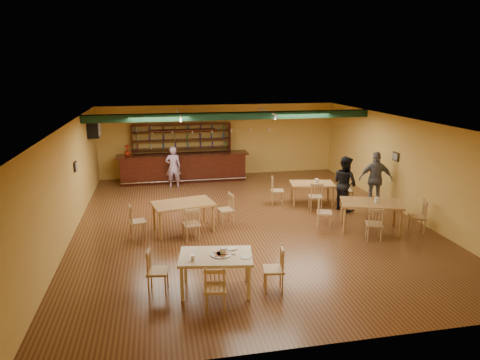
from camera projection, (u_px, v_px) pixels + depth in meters
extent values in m
plane|color=#532B17|center=(249.00, 222.00, 12.81)|extent=(12.00, 12.00, 0.00)
cube|color=black|center=(232.00, 116.00, 14.74)|extent=(10.00, 0.30, 0.25)
cube|color=silver|center=(179.00, 113.00, 14.96)|extent=(0.05, 2.50, 0.05)
cube|color=silver|center=(267.00, 111.00, 15.55)|extent=(0.05, 2.50, 0.05)
cube|color=silver|center=(94.00, 129.00, 15.31)|extent=(0.34, 0.70, 0.48)
cube|color=black|center=(75.00, 166.00, 12.40)|extent=(0.04, 0.34, 0.28)
cube|color=black|center=(396.00, 157.00, 13.78)|extent=(0.04, 0.34, 0.28)
cube|color=black|center=(184.00, 168.00, 17.26)|extent=(5.24, 0.85, 1.13)
cube|color=black|center=(182.00, 151.00, 17.71)|extent=(4.06, 0.40, 2.28)
imported|color=#A2230F|center=(127.00, 151.00, 16.66)|extent=(0.32, 0.32, 0.44)
cube|color=olive|center=(312.00, 193.00, 14.45)|extent=(1.57, 1.11, 0.72)
cube|color=olive|center=(183.00, 217.00, 12.02)|extent=(1.83, 1.31, 0.83)
cube|color=olive|center=(370.00, 216.00, 12.07)|extent=(1.89, 1.49, 0.83)
cube|color=beige|center=(216.00, 273.00, 8.76)|extent=(1.61, 1.17, 0.79)
cylinder|color=silver|center=(221.00, 254.00, 8.68)|extent=(0.51, 0.51, 0.01)
cylinder|color=#EAE5C6|center=(193.00, 258.00, 8.41)|extent=(0.08, 0.08, 0.11)
cube|color=white|center=(232.00, 249.00, 8.92)|extent=(0.23, 0.19, 0.03)
cube|color=silver|center=(228.00, 252.00, 8.75)|extent=(0.28, 0.30, 0.00)
cylinder|color=white|center=(246.00, 257.00, 8.57)|extent=(0.25, 0.25, 0.01)
imported|color=#82489C|center=(173.00, 167.00, 16.34)|extent=(0.58, 0.38, 1.60)
imported|color=black|center=(345.00, 183.00, 13.71)|extent=(0.93, 1.04, 1.77)
imported|color=slate|center=(376.00, 179.00, 14.06)|extent=(1.16, 0.74, 1.84)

